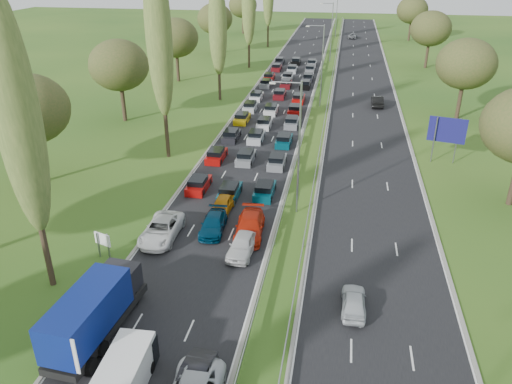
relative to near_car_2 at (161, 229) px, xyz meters
The scene contains 22 objects.
ground 44.84m from the near_car_2, 76.46° to the left, with size 260.00×260.00×0.00m, color #234E18.
near_carriageway 46.24m from the near_car_2, 85.35° to the left, with size 10.50×215.00×0.04m, color black.
far_carriageway 49.21m from the near_car_2, 69.48° to the left, with size 10.50×215.00×0.04m, color black.
central_reservation 47.26m from the near_car_2, 77.17° to the left, with size 2.36×215.00×0.32m.
lamp_columns 43.20m from the near_car_2, 75.83° to the left, with size 0.18×140.18×12.00m.
poplar_row 34.24m from the near_car_2, 99.84° to the left, with size 2.80×127.80×22.44m.
woodland_left 31.47m from the near_car_2, 121.41° to the left, with size 8.00×166.00×11.10m.
woodland_right 43.15m from the near_car_2, 45.24° to the left, with size 8.00×153.00×11.10m.
traffic_queue_fill 41.22m from the near_car_2, 84.79° to the left, with size 8.91×68.22×0.80m.
near_car_2 is the anchor object (origin of this frame).
near_car_7 4.33m from the near_car_2, 25.31° to the left, with size 1.91×4.71×1.37m, color #042A43.
near_car_8 6.63m from the near_car_2, 54.46° to the left, with size 1.67×4.14×1.41m, color #BD750C.
near_car_9 16.49m from the near_car_2, 64.44° to the right, with size 1.48×4.24×1.40m, color black.
near_car_11 7.27m from the near_car_2, 14.17° to the left, with size 2.25×5.54×1.61m, color #B2200B.
near_car_12 7.11m from the near_car_2, ahead, with size 1.84×4.58×1.56m, color silver.
far_car_0 16.93m from the near_car_2, 22.93° to the right, with size 1.59×3.95×1.34m, color silver.
far_car_1 47.13m from the near_car_2, 66.09° to the left, with size 1.67×4.78×1.58m, color black.
far_car_2 110.97m from the near_car_2, 82.09° to the left, with size 2.17×4.72×1.31m, color slate.
blue_lorry 11.78m from the near_car_2, 89.28° to the right, with size 2.40×8.63×3.64m.
white_van_rear 15.88m from the near_car_2, 77.17° to the right, with size 2.07×5.27×2.12m.
info_sign 4.91m from the near_car_2, 134.25° to the right, with size 1.45×0.58×2.10m.
direction_sign 33.22m from the near_car_2, 39.91° to the left, with size 3.91×1.04×5.20m.
Camera 1 is at (7.86, 2.78, 21.40)m, focal length 35.00 mm.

